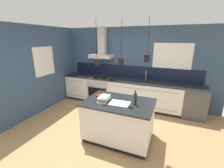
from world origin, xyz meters
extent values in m
plane|color=#A87F51|center=(0.00, 0.00, 0.00)|extent=(16.00, 16.00, 0.00)
cube|color=#354C6B|center=(0.00, 2.03, 1.30)|extent=(5.60, 0.06, 2.60)
cube|color=black|center=(0.00, 1.99, 1.12)|extent=(4.42, 0.02, 0.43)
cube|color=white|center=(1.25, 1.99, 1.62)|extent=(1.12, 0.01, 0.96)
cube|color=black|center=(1.25, 1.99, 1.62)|extent=(1.04, 0.01, 0.88)
cube|color=#B5B5BA|center=(-1.02, 1.77, 1.64)|extent=(0.80, 0.46, 0.12)
cube|color=#B5B5BA|center=(-1.02, 1.86, 2.15)|extent=(0.26, 0.20, 0.90)
cylinder|color=black|center=(-0.19, -0.11, 2.21)|extent=(0.01, 0.01, 0.79)
cylinder|color=black|center=(-0.19, -0.11, 1.74)|extent=(0.11, 0.11, 0.14)
sphere|color=#F9D18C|center=(-0.19, -0.11, 1.74)|extent=(0.06, 0.06, 0.06)
cylinder|color=black|center=(0.32, -0.04, 2.22)|extent=(0.01, 0.01, 0.75)
cylinder|color=black|center=(0.32, -0.04, 1.78)|extent=(0.11, 0.11, 0.14)
sphere|color=#F9D18C|center=(0.32, -0.04, 1.78)|extent=(0.06, 0.06, 0.06)
cylinder|color=black|center=(0.84, -0.04, 2.27)|extent=(0.01, 0.01, 0.66)
cylinder|color=black|center=(0.84, -0.04, 1.87)|extent=(0.11, 0.11, 0.14)
sphere|color=#F9D18C|center=(0.84, -0.04, 1.87)|extent=(0.06, 0.06, 0.06)
cube|color=#354C6B|center=(-2.43, 0.70, 1.30)|extent=(0.06, 3.80, 2.60)
cube|color=white|center=(-2.39, 0.55, 1.55)|extent=(0.01, 0.76, 0.88)
cube|color=black|center=(-2.39, 0.55, 1.55)|extent=(0.01, 0.68, 0.80)
cube|color=black|center=(-1.89, 1.72, 0.04)|extent=(0.91, 0.56, 0.09)
cube|color=white|center=(-1.89, 1.69, 0.48)|extent=(0.93, 0.62, 0.79)
cube|color=gray|center=(-1.89, 1.38, 0.76)|extent=(0.82, 0.01, 0.01)
cube|color=gray|center=(-1.89, 1.38, 0.21)|extent=(0.82, 0.01, 0.01)
cube|color=black|center=(-1.89, 1.69, 0.90)|extent=(0.96, 0.64, 0.03)
cube|color=black|center=(0.53, 1.72, 0.04)|extent=(2.24, 0.56, 0.09)
cube|color=white|center=(0.53, 1.69, 0.48)|extent=(2.30, 0.62, 0.79)
cube|color=gray|center=(0.53, 1.38, 0.76)|extent=(2.03, 0.01, 0.01)
cube|color=gray|center=(0.53, 1.38, 0.21)|extent=(2.03, 0.01, 0.01)
cube|color=black|center=(0.53, 1.69, 0.90)|extent=(2.33, 0.64, 0.03)
cube|color=#262628|center=(0.53, 1.74, 0.91)|extent=(0.48, 0.34, 0.01)
cylinder|color=#B5B5BA|center=(0.53, 1.87, 1.06)|extent=(0.02, 0.02, 0.31)
sphere|color=#B5B5BA|center=(0.53, 1.87, 1.22)|extent=(0.03, 0.03, 0.03)
cylinder|color=#B5B5BA|center=(0.53, 1.81, 1.20)|extent=(0.02, 0.12, 0.02)
cube|color=#B5B5BA|center=(-1.02, 1.69, 0.43)|extent=(0.79, 0.62, 0.87)
cube|color=black|center=(-1.02, 1.37, 0.40)|extent=(0.68, 0.02, 0.44)
cylinder|color=#B5B5BA|center=(-1.02, 1.35, 0.63)|extent=(0.59, 0.02, 0.02)
cube|color=#B5B5BA|center=(-1.02, 1.37, 0.82)|extent=(0.68, 0.02, 0.07)
cube|color=#2D2D30|center=(-1.02, 1.69, 0.89)|extent=(0.79, 0.60, 0.04)
cylinder|color=black|center=(-1.18, 1.80, 0.91)|extent=(0.17, 0.17, 0.00)
cylinder|color=black|center=(-0.87, 1.80, 0.91)|extent=(0.17, 0.17, 0.00)
cylinder|color=black|center=(-1.18, 1.58, 0.91)|extent=(0.17, 0.17, 0.00)
cylinder|color=black|center=(-0.87, 1.58, 0.91)|extent=(0.17, 0.17, 0.00)
cube|color=#4C4C51|center=(1.99, 1.69, 0.45)|extent=(0.62, 0.62, 0.89)
cube|color=black|center=(1.99, 1.69, 0.90)|extent=(0.62, 0.62, 0.02)
cylinder|color=#4C4C51|center=(1.99, 1.36, 0.82)|extent=(0.46, 0.02, 0.02)
cube|color=black|center=(0.31, -0.09, 0.04)|extent=(1.40, 0.91, 0.09)
cube|color=white|center=(0.31, -0.09, 0.48)|extent=(1.45, 0.95, 0.79)
cube|color=black|center=(0.31, -0.09, 0.90)|extent=(1.50, 1.00, 0.03)
cylinder|color=#193319|center=(0.67, -0.11, 1.03)|extent=(0.07, 0.07, 0.25)
cylinder|color=#193319|center=(0.67, -0.11, 1.19)|extent=(0.03, 0.03, 0.06)
cylinder|color=#262628|center=(0.67, -0.11, 1.22)|extent=(0.03, 0.03, 0.01)
cube|color=silver|center=(-0.02, -0.20, 0.93)|extent=(0.26, 0.36, 0.03)
cube|color=#4C7F4C|center=(0.00, -0.18, 0.97)|extent=(0.24, 0.25, 0.04)
cube|color=silver|center=(-0.01, -0.18, 1.00)|extent=(0.20, 0.34, 0.03)
cube|color=red|center=(-0.09, -0.11, 0.96)|extent=(0.22, 0.15, 0.10)
cube|color=white|center=(-0.09, -0.19, 0.96)|extent=(0.13, 0.01, 0.05)
cube|color=silver|center=(0.35, -0.17, 0.91)|extent=(0.44, 0.32, 0.01)
camera|label=1|loc=(1.32, -2.91, 2.22)|focal=24.00mm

